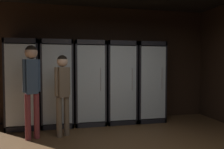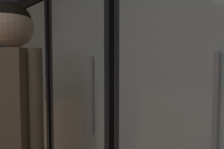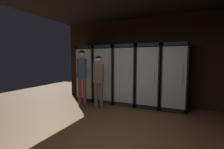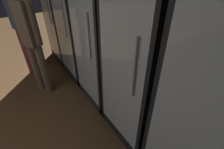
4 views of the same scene
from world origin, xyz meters
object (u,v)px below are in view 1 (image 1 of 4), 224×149
(cooler_right, at_px, (119,83))
(shopper_far, at_px, (63,87))
(cooler_center, at_px, (90,84))
(cooler_far_left, at_px, (24,85))
(cooler_left, at_px, (58,84))
(shopper_near, at_px, (32,80))
(cooler_far_right, at_px, (148,82))

(cooler_right, height_order, shopper_far, cooler_right)
(cooler_center, height_order, cooler_right, same)
(cooler_far_left, height_order, cooler_center, same)
(cooler_far_left, relative_size, cooler_left, 1.00)
(shopper_near, bearing_deg, cooler_far_right, 18.33)
(cooler_far_left, xyz_separation_m, shopper_far, (0.84, -0.82, 0.03))
(cooler_left, relative_size, cooler_center, 1.00)
(cooler_far_left, relative_size, cooler_center, 1.00)
(cooler_right, bearing_deg, cooler_far_right, 0.09)
(cooler_far_left, distance_m, cooler_left, 0.72)
(cooler_far_right, bearing_deg, shopper_far, -158.23)
(cooler_center, height_order, shopper_near, cooler_center)
(cooler_far_left, bearing_deg, cooler_left, 0.10)
(cooler_left, xyz_separation_m, cooler_far_right, (2.17, -0.00, 0.01))
(cooler_far_left, xyz_separation_m, cooler_far_right, (2.89, 0.00, 0.01))
(cooler_center, distance_m, cooler_far_right, 1.45)
(shopper_near, bearing_deg, cooler_right, 24.60)
(cooler_center, height_order, cooler_far_right, same)
(cooler_left, relative_size, cooler_far_right, 1.00)
(cooler_left, distance_m, shopper_near, 0.99)
(cooler_center, relative_size, shopper_near, 1.11)
(shopper_near, xyz_separation_m, shopper_far, (0.55, 0.04, -0.15))
(cooler_center, relative_size, cooler_far_right, 1.00)
(shopper_far, bearing_deg, shopper_near, -175.54)
(shopper_near, bearing_deg, cooler_left, 63.02)
(cooler_far_right, bearing_deg, cooler_center, -179.99)
(cooler_center, height_order, shopper_far, cooler_center)
(cooler_center, xyz_separation_m, shopper_far, (-0.61, -0.82, 0.02))
(cooler_left, height_order, cooler_center, same)
(cooler_left, xyz_separation_m, cooler_center, (0.72, -0.00, 0.00))
(cooler_far_right, relative_size, shopper_far, 1.23)
(cooler_right, relative_size, cooler_far_right, 1.00)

